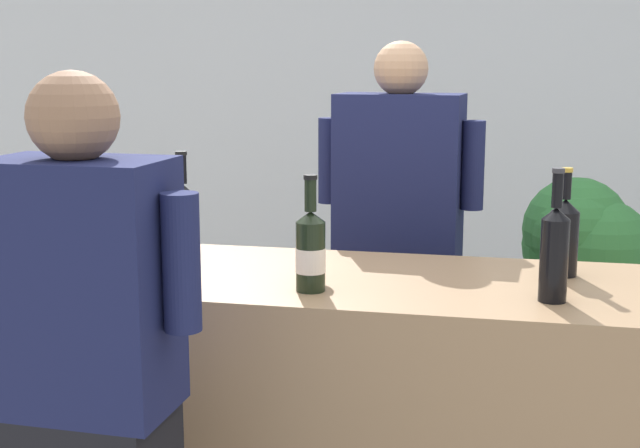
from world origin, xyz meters
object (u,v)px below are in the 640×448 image
Objects in this scene: wine_bottle_3 at (79,226)px; wine_bottle_5 at (311,250)px; wine_glass at (311,237)px; wine_bottle_1 at (564,235)px; wine_bottle_6 at (83,218)px; wine_bottle_2 at (183,222)px; person_guest at (91,443)px; wine_bottle_4 at (143,220)px; wine_bottle_0 at (554,251)px; potted_shrub at (573,281)px; person_server at (397,282)px.

wine_bottle_3 is 1.07× the size of wine_bottle_5.
wine_bottle_3 reaches higher than wine_glass.
wine_bottle_6 is (-1.47, -0.06, 0.00)m from wine_bottle_1.
wine_bottle_1 is 0.91× the size of wine_bottle_2.
wine_bottle_6 reaches higher than wine_bottle_2.
wine_bottle_4 is at bearing 104.70° from person_guest.
wine_glass is at bearing -12.98° from wine_bottle_2.
wine_bottle_2 is 1.09× the size of wine_bottle_5.
person_guest is (-1.01, -0.56, -0.36)m from wine_bottle_0.
person_guest is at bearing -124.05° from potted_shrub.
person_server is 0.72m from potted_shrub.
wine_bottle_5 is at bearing -9.93° from wine_bottle_3.
wine_glass is (0.77, -0.12, -0.00)m from wine_bottle_6.
wine_bottle_6 is at bearing 171.02° from wine_glass.
person_guest is (-0.38, -0.53, -0.34)m from wine_bottle_5.
wine_bottle_6 is 0.21× the size of person_server.
person_server is (0.58, 0.64, -0.32)m from wine_bottle_2.
person_server is at bearing 81.63° from wine_bottle_5.
wine_bottle_5 is at bearing -98.37° from person_server.
potted_shrub is at bearing 33.97° from wine_bottle_4.
wine_bottle_6 is (-0.79, 0.26, 0.01)m from wine_bottle_5.
wine_bottle_1 is 0.74m from wine_bottle_5.
wine_bottle_2 is 1.02× the size of wine_bottle_3.
wine_bottle_1 is at bearing 14.22° from wine_glass.
wine_bottle_3 reaches higher than wine_bottle_4.
wine_glass reaches higher than potted_shrub.
wine_bottle_5 reaches higher than wine_bottle_1.
wine_bottle_1 is (0.04, 0.29, -0.01)m from wine_bottle_0.
wine_bottle_0 is at bearing -9.42° from wine_glass.
wine_bottle_6 is 0.78m from wine_glass.
wine_bottle_3 is at bearing -179.20° from wine_glass.
person_guest reaches higher than wine_bottle_0.
wine_bottle_0 is 1.02× the size of wine_bottle_3.
wine_bottle_4 is 0.93× the size of wine_bottle_6.
wine_bottle_0 is 1.24m from wine_bottle_4.
wine_glass is (-0.03, 0.14, 0.01)m from wine_bottle_5.
wine_bottle_5 is at bearing -177.28° from wine_bottle_0.
wine_bottle_4 is (-1.26, -0.06, 0.00)m from wine_bottle_1.
wine_bottle_4 is at bearing 42.00° from wine_bottle_3.
wine_bottle_5 reaches higher than wine_glass.
wine_bottle_1 is 0.93× the size of wine_bottle_3.
wine_bottle_3 is 0.75m from wine_bottle_5.
wine_bottle_2 is at bearing 169.18° from wine_bottle_0.
wine_bottle_5 is (0.59, -0.26, -0.01)m from wine_bottle_4.
wine_bottle_2 is (-1.08, 0.21, -0.01)m from wine_bottle_0.
wine_bottle_4 is 0.19× the size of person_server.
wine_bottle_2 is at bearing 20.38° from wine_bottle_3.
person_server is (0.13, 0.88, -0.30)m from wine_bottle_5.
wine_bottle_5 is 0.26× the size of potted_shrub.
wine_bottle_6 is at bearing -177.80° from wine_bottle_1.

